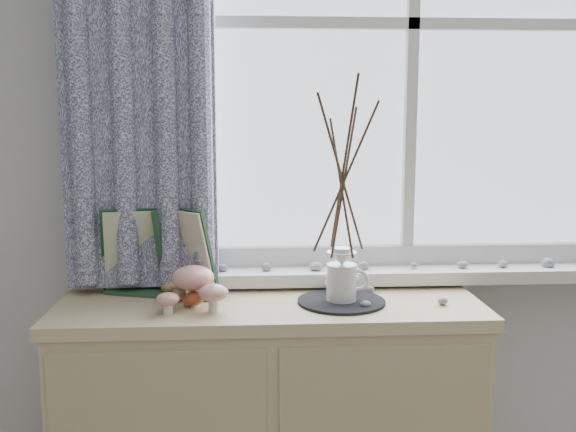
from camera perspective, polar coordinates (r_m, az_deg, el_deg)
name	(u,v)px	position (r m, az deg, el deg)	size (l,w,h in m)	color
botanical_book	(160,252)	(1.89, -11.35, -3.18)	(0.38, 0.13, 0.26)	#204429
toadstool_cluster	(195,284)	(1.78, -8.30, -6.02)	(0.19, 0.17, 0.11)	silver
wooden_eggs	(188,292)	(1.86, -8.89, -6.69)	(0.16, 0.17, 0.06)	#A6825C
songbird_figurine	(340,284)	(1.90, 4.68, -6.00)	(0.13, 0.06, 0.07)	beige
crocheted_doily	(341,301)	(1.83, 4.75, -7.57)	(0.25, 0.25, 0.01)	black
twig_pitcher	(343,173)	(1.76, 4.91, 3.81)	(0.28, 0.28, 0.64)	silver
sideboard_pebbles	(392,298)	(1.85, 9.25, -7.21)	(0.25, 0.19, 0.02)	gray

